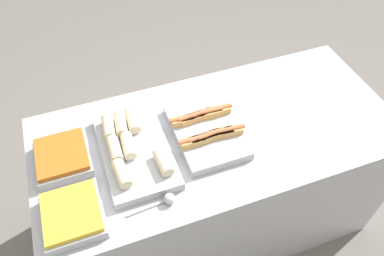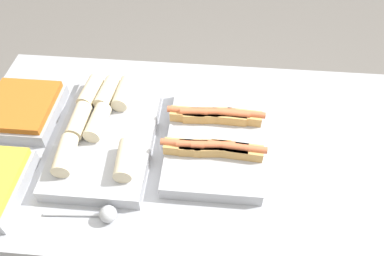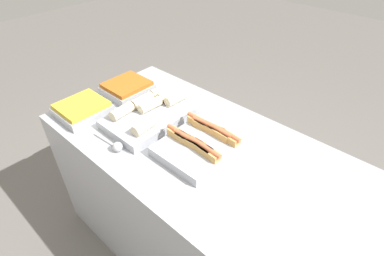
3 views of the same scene
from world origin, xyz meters
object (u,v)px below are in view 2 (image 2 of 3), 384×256
(tray_wraps, at_px, (106,129))
(tray_side_back, at_px, (22,110))
(tray_hotdogs, at_px, (214,138))
(serving_spoon_near, at_px, (104,214))

(tray_wraps, xyz_separation_m, tray_side_back, (-0.33, 0.07, -0.00))
(tray_hotdogs, bearing_deg, tray_side_back, 174.01)
(tray_side_back, xyz_separation_m, serving_spoon_near, (0.39, -0.38, -0.01))
(tray_wraps, distance_m, serving_spoon_near, 0.32)
(tray_hotdogs, bearing_deg, serving_spoon_near, -134.83)
(tray_wraps, height_order, serving_spoon_near, tray_wraps)
(tray_wraps, bearing_deg, tray_hotdogs, -0.84)
(tray_wraps, bearing_deg, tray_side_back, 168.23)
(tray_hotdogs, height_order, tray_side_back, tray_hotdogs)
(tray_hotdogs, distance_m, tray_wraps, 0.37)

